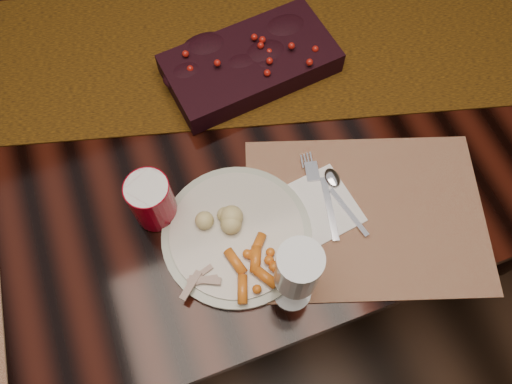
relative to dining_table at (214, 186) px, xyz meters
name	(u,v)px	position (x,y,z in m)	size (l,w,h in m)	color
floor	(223,233)	(0.00, 0.00, -0.38)	(5.00, 5.00, 0.00)	black
dining_table	(214,186)	(0.00, 0.00, 0.00)	(1.80, 1.00, 0.75)	black
table_runner	(156,57)	(-0.05, 0.16, 0.38)	(1.89, 0.39, 0.00)	#451F08
centerpiece	(250,61)	(0.13, 0.05, 0.41)	(0.35, 0.18, 0.07)	black
placemat_main	(365,215)	(0.21, -0.33, 0.38)	(0.44, 0.32, 0.00)	brown
dinner_plate	(237,234)	(-0.02, -0.29, 0.39)	(0.27, 0.27, 0.02)	beige
baby_carrots	(260,264)	(-0.01, -0.36, 0.40)	(0.10, 0.09, 0.02)	orange
mashed_potatoes	(217,216)	(-0.05, -0.26, 0.42)	(0.08, 0.07, 0.04)	#E6C97F
turkey_shreds	(196,276)	(-0.11, -0.34, 0.40)	(0.06, 0.05, 0.01)	tan
napkin	(322,205)	(0.14, -0.29, 0.38)	(0.11, 0.13, 0.00)	white
fork	(325,199)	(0.15, -0.28, 0.39)	(0.02, 0.16, 0.00)	silver
spoon	(343,201)	(0.18, -0.30, 0.39)	(0.03, 0.14, 0.00)	silver
red_cup	(152,200)	(-0.15, -0.20, 0.43)	(0.08, 0.08, 0.11)	maroon
wine_glass	(296,277)	(0.03, -0.42, 0.47)	(0.07, 0.07, 0.19)	silver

